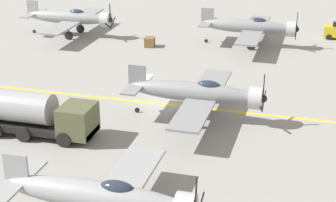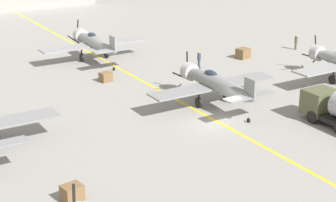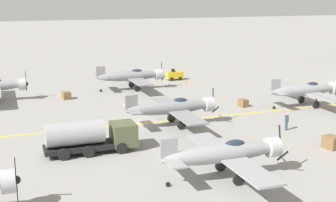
{
  "view_description": "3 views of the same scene",
  "coord_description": "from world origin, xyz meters",
  "px_view_note": "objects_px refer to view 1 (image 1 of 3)",
  "views": [
    {
      "loc": [
        38.07,
        11.46,
        16.08
      ],
      "look_at": [
        2.94,
        1.61,
        1.51
      ],
      "focal_mm": 60.0,
      "sensor_mm": 36.0,
      "label": 1
    },
    {
      "loc": [
        -25.0,
        -33.24,
        16.79
      ],
      "look_at": [
        -4.06,
        1.33,
        2.25
      ],
      "focal_mm": 60.0,
      "sensor_mm": 36.0,
      "label": 2
    },
    {
      "loc": [
        46.48,
        -12.91,
        13.68
      ],
      "look_at": [
        3.55,
        2.46,
        3.12
      ],
      "focal_mm": 50.0,
      "sensor_mm": 36.0,
      "label": 3
    }
  ],
  "objects_px": {
    "airplane_mid_right": "(103,197)",
    "airplane_mid_center": "(198,93)",
    "supply_crate_outboard": "(150,42)",
    "airplane_near_left": "(71,18)",
    "fuel_tanker": "(37,114)",
    "tow_tractor": "(336,32)",
    "airplane_mid_left": "(251,27)"
  },
  "relations": [
    {
      "from": "airplane_mid_right",
      "to": "airplane_mid_center",
      "type": "distance_m",
      "value": 14.79
    },
    {
      "from": "supply_crate_outboard",
      "to": "airplane_mid_center",
      "type": "bearing_deg",
      "value": 27.82
    },
    {
      "from": "airplane_near_left",
      "to": "supply_crate_outboard",
      "type": "xyz_separation_m",
      "value": [
        1.71,
        9.43,
        -1.52
      ]
    },
    {
      "from": "fuel_tanker",
      "to": "supply_crate_outboard",
      "type": "relative_size",
      "value": 6.77
    },
    {
      "from": "airplane_mid_right",
      "to": "tow_tractor",
      "type": "distance_m",
      "value": 41.19
    },
    {
      "from": "airplane_mid_right",
      "to": "fuel_tanker",
      "type": "distance_m",
      "value": 12.53
    },
    {
      "from": "supply_crate_outboard",
      "to": "airplane_mid_right",
      "type": "bearing_deg",
      "value": 13.48
    },
    {
      "from": "airplane_mid_left",
      "to": "supply_crate_outboard",
      "type": "relative_size",
      "value": 10.15
    },
    {
      "from": "supply_crate_outboard",
      "to": "airplane_mid_left",
      "type": "bearing_deg",
      "value": 107.4
    },
    {
      "from": "airplane_mid_left",
      "to": "airplane_near_left",
      "type": "distance_m",
      "value": 19.28
    },
    {
      "from": "airplane_near_left",
      "to": "supply_crate_outboard",
      "type": "height_order",
      "value": "airplane_near_left"
    },
    {
      "from": "airplane_mid_left",
      "to": "airplane_mid_center",
      "type": "bearing_deg",
      "value": -14.59
    },
    {
      "from": "fuel_tanker",
      "to": "tow_tractor",
      "type": "xyz_separation_m",
      "value": [
        -30.47,
        19.17,
        -0.72
      ]
    },
    {
      "from": "tow_tractor",
      "to": "airplane_mid_left",
      "type": "bearing_deg",
      "value": -58.58
    },
    {
      "from": "airplane_near_left",
      "to": "fuel_tanker",
      "type": "xyz_separation_m",
      "value": [
        23.91,
        8.58,
        -0.5
      ]
    },
    {
      "from": "airplane_mid_center",
      "to": "airplane_near_left",
      "type": "xyz_separation_m",
      "value": [
        -18.44,
        -18.26,
        -0.0
      ]
    },
    {
      "from": "airplane_near_left",
      "to": "tow_tractor",
      "type": "xyz_separation_m",
      "value": [
        -6.56,
        27.74,
        -1.22
      ]
    },
    {
      "from": "airplane_mid_center",
      "to": "tow_tractor",
      "type": "bearing_deg",
      "value": 152.18
    },
    {
      "from": "airplane_mid_right",
      "to": "fuel_tanker",
      "type": "xyz_separation_m",
      "value": [
        -9.28,
        -8.4,
        -0.5
      ]
    },
    {
      "from": "airplane_mid_center",
      "to": "supply_crate_outboard",
      "type": "distance_m",
      "value": 18.98
    },
    {
      "from": "airplane_mid_left",
      "to": "fuel_tanker",
      "type": "distance_m",
      "value": 27.42
    },
    {
      "from": "airplane_mid_left",
      "to": "airplane_mid_center",
      "type": "xyz_separation_m",
      "value": [
        19.8,
        -0.96,
        0.0
      ]
    },
    {
      "from": "airplane_mid_right",
      "to": "airplane_mid_left",
      "type": "distance_m",
      "value": 34.61
    },
    {
      "from": "airplane_near_left",
      "to": "airplane_mid_left",
      "type": "bearing_deg",
      "value": 87.7
    },
    {
      "from": "airplane_mid_center",
      "to": "fuel_tanker",
      "type": "distance_m",
      "value": 11.13
    },
    {
      "from": "airplane_mid_right",
      "to": "fuel_tanker",
      "type": "relative_size",
      "value": 1.5
    },
    {
      "from": "airplane_mid_center",
      "to": "fuel_tanker",
      "type": "relative_size",
      "value": 1.5
    },
    {
      "from": "airplane_mid_center",
      "to": "supply_crate_outboard",
      "type": "height_order",
      "value": "airplane_mid_center"
    },
    {
      "from": "fuel_tanker",
      "to": "airplane_mid_center",
      "type": "bearing_deg",
      "value": 119.41
    },
    {
      "from": "fuel_tanker",
      "to": "tow_tractor",
      "type": "height_order",
      "value": "fuel_tanker"
    },
    {
      "from": "tow_tractor",
      "to": "supply_crate_outboard",
      "type": "distance_m",
      "value": 20.09
    },
    {
      "from": "airplane_mid_right",
      "to": "supply_crate_outboard",
      "type": "bearing_deg",
      "value": -165.43
    }
  ]
}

